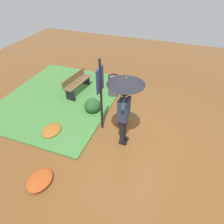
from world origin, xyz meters
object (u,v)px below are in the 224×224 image
object	(u,v)px
person_with_umbrella	(125,95)
trash_bin	(113,86)
info_sign_post	(100,88)
park_bench	(77,83)
handbag	(123,121)

from	to	relation	value
person_with_umbrella	trash_bin	world-z (taller)	person_with_umbrella
info_sign_post	trash_bin	world-z (taller)	info_sign_post
info_sign_post	park_bench	size ratio (longest dim) A/B	1.64
person_with_umbrella	info_sign_post	distance (m)	0.84
person_with_umbrella	handbag	world-z (taller)	person_with_umbrella
info_sign_post	handbag	world-z (taller)	info_sign_post
trash_bin	handbag	bearing A→B (deg)	-150.43
info_sign_post	handbag	size ratio (longest dim) A/B	6.22
person_with_umbrella	trash_bin	distance (m)	2.65
person_with_umbrella	park_bench	xyz separation A→B (m)	(1.86, 2.47, -1.15)
handbag	trash_bin	size ratio (longest dim) A/B	0.44
handbag	park_bench	xyz separation A→B (m)	(1.24, 2.26, 0.28)
person_with_umbrella	handbag	distance (m)	1.57
person_with_umbrella	trash_bin	bearing A→B (deg)	26.63
park_bench	info_sign_post	bearing A→B (deg)	-133.31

